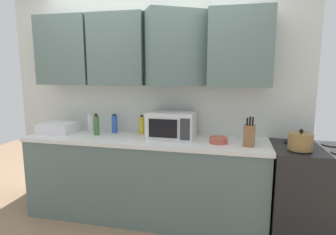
# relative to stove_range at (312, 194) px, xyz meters

# --- Properties ---
(wall_back_with_cabinets) EXTENTS (3.44, 0.59, 2.60)m
(wall_back_with_cabinets) POSITION_rel_stove_range_xyz_m (-1.67, 0.25, 1.13)
(wall_back_with_cabinets) COLOR silver
(wall_back_with_cabinets) RESTS_ON ground_plane
(counter_run) EXTENTS (2.57, 0.63, 0.90)m
(counter_run) POSITION_rel_stove_range_xyz_m (-1.67, 0.02, -0.00)
(counter_run) COLOR slate
(counter_run) RESTS_ON ground_plane
(stove_range) EXTENTS (0.76, 0.64, 0.91)m
(stove_range) POSITION_rel_stove_range_xyz_m (0.00, 0.00, 0.00)
(stove_range) COLOR black
(stove_range) RESTS_ON ground_plane
(kettle) EXTENTS (0.21, 0.21, 0.19)m
(kettle) POSITION_rel_stove_range_xyz_m (-0.17, -0.14, 0.54)
(kettle) COLOR olive
(kettle) RESTS_ON stove_range
(microwave) EXTENTS (0.48, 0.37, 0.28)m
(microwave) POSITION_rel_stove_range_xyz_m (-1.38, 0.07, 0.59)
(microwave) COLOR silver
(microwave) RESTS_ON counter_run
(dish_rack) EXTENTS (0.38, 0.30, 0.12)m
(dish_rack) POSITION_rel_stove_range_xyz_m (-2.70, 0.02, 0.51)
(dish_rack) COLOR silver
(dish_rack) RESTS_ON counter_run
(knife_block) EXTENTS (0.12, 0.13, 0.28)m
(knife_block) POSITION_rel_stove_range_xyz_m (-0.60, -0.06, 0.55)
(knife_block) COLOR brown
(knife_block) RESTS_ON counter_run
(bottle_green_oil) EXTENTS (0.06, 0.06, 0.24)m
(bottle_green_oil) POSITION_rel_stove_range_xyz_m (-2.22, 0.03, 0.56)
(bottle_green_oil) COLOR #386B2D
(bottle_green_oil) RESTS_ON counter_run
(bottle_yellow_mustard) EXTENTS (0.06, 0.06, 0.21)m
(bottle_yellow_mustard) POSITION_rel_stove_range_xyz_m (-1.76, 0.20, 0.55)
(bottle_yellow_mustard) COLOR gold
(bottle_yellow_mustard) RESTS_ON counter_run
(bottle_blue_cleaner) EXTENTS (0.06, 0.06, 0.22)m
(bottle_blue_cleaner) POSITION_rel_stove_range_xyz_m (-2.08, 0.18, 0.55)
(bottle_blue_cleaner) COLOR #2D56B7
(bottle_blue_cleaner) RESTS_ON counter_run
(bottle_white_jar) EXTENTS (0.07, 0.07, 0.21)m
(bottle_white_jar) POSITION_rel_stove_range_xyz_m (-2.40, 0.22, 0.55)
(bottle_white_jar) COLOR white
(bottle_white_jar) RESTS_ON counter_run
(bowl_ceramic_small) EXTENTS (0.18, 0.18, 0.06)m
(bowl_ceramic_small) POSITION_rel_stove_range_xyz_m (-0.89, -0.02, 0.48)
(bowl_ceramic_small) COLOR #B24C3D
(bowl_ceramic_small) RESTS_ON counter_run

